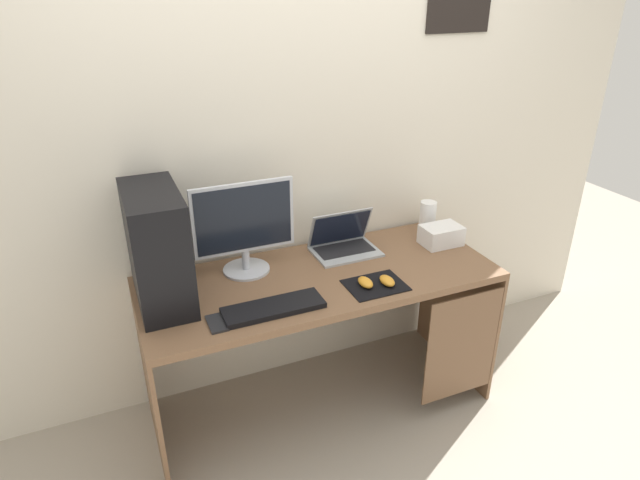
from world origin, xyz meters
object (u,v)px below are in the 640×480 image
at_px(mouse_left, 365,282).
at_px(mouse_right, 387,281).
at_px(pc_tower, 158,248).
at_px(keyboard, 273,308).
at_px(speaker, 428,217).
at_px(laptop, 344,243).
at_px(monitor, 244,227).
at_px(cell_phone, 217,323).
at_px(projector, 441,235).

bearing_deg(mouse_left, mouse_right, -14.74).
relative_size(pc_tower, mouse_right, 5.08).
height_order(pc_tower, keyboard, pc_tower).
xyz_separation_m(speaker, mouse_right, (-0.48, -0.42, -0.06)).
relative_size(laptop, speaker, 1.89).
distance_m(monitor, cell_phone, 0.49).
relative_size(pc_tower, monitor, 1.05).
distance_m(monitor, speaker, 1.03).
distance_m(pc_tower, laptop, 0.92).
xyz_separation_m(pc_tower, laptop, (0.90, 0.11, -0.20)).
bearing_deg(projector, laptop, 165.67).
bearing_deg(cell_phone, speaker, 18.59).
bearing_deg(pc_tower, projector, -0.56).
height_order(keyboard, mouse_right, mouse_right).
relative_size(speaker, mouse_right, 1.77).
relative_size(speaker, keyboard, 0.40).
height_order(speaker, cell_phone, speaker).
xyz_separation_m(monitor, cell_phone, (-0.23, -0.37, -0.22)).
xyz_separation_m(pc_tower, mouse_right, (0.93, -0.27, -0.22)).
bearing_deg(monitor, speaker, 2.70).
bearing_deg(cell_phone, mouse_left, 2.40).
xyz_separation_m(monitor, mouse_left, (0.44, -0.34, -0.20)).
bearing_deg(speaker, mouse_left, -145.73).
xyz_separation_m(laptop, keyboard, (-0.50, -0.38, -0.03)).
distance_m(pc_tower, cell_phone, 0.40).
height_order(pc_tower, speaker, pc_tower).
relative_size(mouse_left, cell_phone, 0.74).
relative_size(monitor, mouse_left, 4.86).
height_order(pc_tower, monitor, pc_tower).
height_order(projector, mouse_left, projector).
xyz_separation_m(projector, keyboard, (-0.99, -0.25, -0.04)).
bearing_deg(monitor, pc_tower, -165.86).
distance_m(speaker, mouse_left, 0.70).
relative_size(speaker, projector, 0.85).
distance_m(pc_tower, speaker, 1.42).
bearing_deg(mouse_right, mouse_left, 165.26).
bearing_deg(keyboard, speaker, 22.17).
xyz_separation_m(projector, cell_phone, (-1.23, -0.26, -0.04)).
distance_m(projector, keyboard, 1.02).
xyz_separation_m(pc_tower, mouse_left, (0.83, -0.25, -0.22)).
height_order(keyboard, cell_phone, keyboard).
bearing_deg(speaker, monitor, -177.30).
xyz_separation_m(speaker, mouse_left, (-0.57, -0.39, -0.06)).
height_order(pc_tower, mouse_left, pc_tower).
height_order(pc_tower, projector, pc_tower).
relative_size(keyboard, mouse_left, 4.38).
bearing_deg(speaker, cell_phone, -161.41).
relative_size(monitor, cell_phone, 3.59).
relative_size(mouse_right, cell_phone, 0.74).
bearing_deg(cell_phone, monitor, 58.08).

